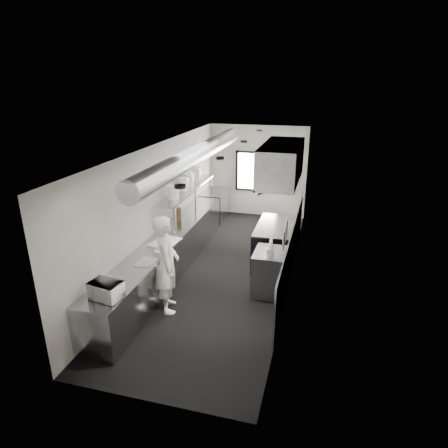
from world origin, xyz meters
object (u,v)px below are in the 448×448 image
Objects in this scene: deli_tub_a at (106,282)px; cutting_board at (165,242)px; deli_tub_b at (107,280)px; knife_block at (179,214)px; squeeze_bottle_d at (271,245)px; exhaust_hood at (281,163)px; range at (274,244)px; pass_shelf at (187,190)px; plate_stack_b at (183,184)px; far_work_table at (215,205)px; plate_stack_a at (173,192)px; prep_counter at (168,256)px; squeeze_bottle_a at (268,254)px; squeeze_bottle_b at (269,252)px; plate_stack_d at (196,174)px; microwave at (106,290)px; bottle_station at (270,272)px; small_plate at (159,251)px; line_cook at (167,264)px; squeeze_bottle_e at (271,242)px; squeeze_bottle_c at (270,249)px.

cutting_board is (0.23, 1.91, -0.04)m from deli_tub_a.
deli_tub_b reaches higher than deli_tub_a.
knife_block is 1.43× the size of squeeze_bottle_d.
deli_tub_b is 3.19m from squeeze_bottle_d.
range is (-0.06, 0.00, -1.92)m from exhaust_hood.
pass_shelf reaches higher than squeeze_bottle_d.
far_work_table is at bearing 88.14° from plate_stack_b.
plate_stack_a is at bearing -90.80° from pass_shelf.
far_work_table is at bearing 89.01° from plate_stack_a.
squeeze_bottle_d is (2.28, -0.08, 0.54)m from prep_counter.
squeeze_bottle_a is 1.12× the size of squeeze_bottle_b.
squeeze_bottle_d is (0.09, -1.28, 0.52)m from range.
plate_stack_d is 2.09× the size of squeeze_bottle_b.
microwave is at bearing -119.22° from range.
plate_stack_a reaches higher than bottle_station.
plate_stack_b is at bearing 143.75° from squeeze_bottle_b.
plate_stack_b reaches higher than plate_stack_a.
deli_tub_a is at bearing -93.66° from prep_counter.
bottle_station is 2.27m from small_plate.
prep_counter is 3.21× the size of line_cook.
plate_stack_a is 2.70m from squeeze_bottle_a.
deli_tub_b is 0.58× the size of knife_block.
plate_stack_a reaches higher than pass_shelf.
deli_tub_b is at bearing -141.52° from bottle_station.
small_plate is 2.24m from squeeze_bottle_d.
range reaches higher than prep_counter.
microwave is at bearing -88.24° from prep_counter.
plate_stack_b is 2.84m from squeeze_bottle_d.
range is at bearing 180.00° from exhaust_hood.
pass_shelf is 1.91m from cutting_board.
line_cook is 6.16× the size of plate_stack_a.
pass_shelf reaches higher than deli_tub_b.
pass_shelf is at bearing 88.24° from deli_tub_b.
exhaust_hood is 0.73× the size of pass_shelf.
squeeze_bottle_b is (2.29, -4.10, 0.54)m from far_work_table.
pass_shelf is at bearing 77.78° from plate_stack_b.
far_work_table is 5.87m from deli_tub_b.
squeeze_bottle_e is (0.07, -1.11, 0.51)m from range.
far_work_table is 3.32m from plate_stack_a.
line_cook is (-1.64, -2.50, 0.46)m from range.
far_work_table is at bearing 120.53° from bottle_station.
plate_stack_a reaches higher than small_plate.
squeeze_bottle_c is (2.14, 0.49, 0.08)m from small_plate.
microwave is 3.44m from squeeze_bottle_e.
far_work_table is 4.58m from squeeze_bottle_c.
pass_shelf is 9.82× the size of plate_stack_b.
exhaust_hood is at bearing 92.18° from bottle_station.
plate_stack_b is at bearing 176.69° from exhaust_hood.
squeeze_bottle_d is (-0.01, 0.32, 0.01)m from squeeze_bottle_b.
cutting_board is at bearing 99.64° from microwave.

